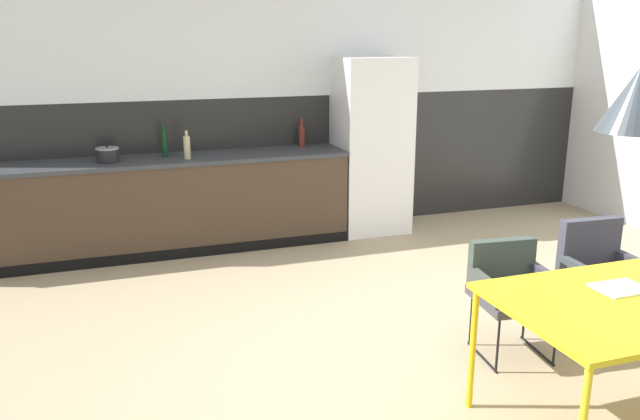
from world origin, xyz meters
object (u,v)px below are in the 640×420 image
at_px(cooking_pot, 108,155).
at_px(bottle_spice_small, 187,147).
at_px(open_book, 621,288).
at_px(armchair_by_stool, 510,283).
at_px(pendant_lamp_over_table_near, 638,99).
at_px(refrigerator_column, 371,146).
at_px(bottle_vinegar_dark, 165,143).
at_px(bottle_wine_green, 302,136).
at_px(armchair_corner_seat, 599,266).

relative_size(cooking_pot, bottle_spice_small, 0.78).
bearing_deg(open_book, bottle_spice_small, 116.54).
relative_size(armchair_by_stool, pendant_lamp_over_table_near, 0.63).
xyz_separation_m(refrigerator_column, armchair_by_stool, (-0.23, -2.85, -0.43)).
height_order(armchair_by_stool, pendant_lamp_over_table_near, pendant_lamp_over_table_near).
distance_m(refrigerator_column, armchair_by_stool, 2.89).
xyz_separation_m(cooking_pot, bottle_spice_small, (0.71, -0.08, 0.05)).
relative_size(bottle_vinegar_dark, bottle_spice_small, 1.21).
xyz_separation_m(armchair_by_stool, pendant_lamp_over_table_near, (-0.11, -0.97, 1.29)).
relative_size(open_book, bottle_vinegar_dark, 0.84).
distance_m(armchair_by_stool, cooking_pot, 3.74).
distance_m(cooking_pot, bottle_wine_green, 1.94).
relative_size(cooking_pot, bottle_vinegar_dark, 0.64).
distance_m(armchair_corner_seat, cooking_pot, 4.23).
distance_m(cooking_pot, bottle_spice_small, 0.72).
xyz_separation_m(refrigerator_column, bottle_spice_small, (-1.93, -0.11, 0.12)).
relative_size(armchair_by_stool, open_book, 2.75).
bearing_deg(cooking_pot, open_book, -55.66).
xyz_separation_m(refrigerator_column, cooking_pot, (-2.64, -0.03, 0.07)).
bearing_deg(armchair_corner_seat, bottle_wine_green, -65.71).
height_order(refrigerator_column, open_book, refrigerator_column).
bearing_deg(pendant_lamp_over_table_near, bottle_spice_small, 113.17).
xyz_separation_m(armchair_corner_seat, open_book, (-0.60, -0.80, 0.23)).
bearing_deg(refrigerator_column, bottle_wine_green, 165.63).
bearing_deg(pendant_lamp_over_table_near, cooking_pot, 121.23).
bearing_deg(bottle_wine_green, armchair_by_stool, -81.09).
height_order(refrigerator_column, pendant_lamp_over_table_near, pendant_lamp_over_table_near).
bearing_deg(refrigerator_column, cooking_pot, -179.31).
bearing_deg(cooking_pot, bottle_wine_green, 6.31).
height_order(armchair_corner_seat, bottle_vinegar_dark, bottle_vinegar_dark).
height_order(open_book, bottle_spice_small, bottle_spice_small).
xyz_separation_m(cooking_pot, pendant_lamp_over_table_near, (2.30, -3.79, 0.79)).
distance_m(refrigerator_column, bottle_spice_small, 1.93).
xyz_separation_m(armchair_corner_seat, armchair_by_stool, (-0.68, 0.03, -0.04)).
bearing_deg(cooking_pot, armchair_by_stool, -49.52).
height_order(refrigerator_column, bottle_wine_green, refrigerator_column).
height_order(armchair_corner_seat, pendant_lamp_over_table_near, pendant_lamp_over_table_near).
relative_size(armchair_by_stool, bottle_spice_small, 2.78).
distance_m(open_book, bottle_spice_small, 4.00).
height_order(armchair_corner_seat, cooking_pot, cooking_pot).
bearing_deg(open_book, cooking_pot, 124.34).
xyz_separation_m(open_book, bottle_vinegar_dark, (-1.97, 3.75, 0.29)).
xyz_separation_m(armchair_corner_seat, bottle_wine_green, (-1.16, 3.06, 0.50)).
bearing_deg(armchair_corner_seat, bottle_spice_small, -45.78).
relative_size(bottle_vinegar_dark, pendant_lamp_over_table_near, 0.27).
bearing_deg(refrigerator_column, bottle_vinegar_dark, 178.22).
height_order(bottle_wine_green, pendant_lamp_over_table_near, pendant_lamp_over_table_near).
bearing_deg(refrigerator_column, bottle_spice_small, -176.66).
bearing_deg(refrigerator_column, pendant_lamp_over_table_near, -95.07).
xyz_separation_m(bottle_vinegar_dark, bottle_wine_green, (1.41, 0.12, -0.02)).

